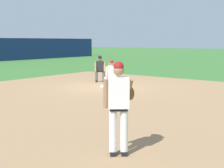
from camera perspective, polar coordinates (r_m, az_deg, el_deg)
ground_plane at (r=15.40m, az=-1.11°, el=-0.54°), size 160.00×160.00×0.00m
infield_dirt_patch at (r=10.81m, az=-0.45°, el=-4.12°), size 18.00×18.00×0.01m
first_base_bag at (r=15.39m, az=-1.11°, el=-0.38°), size 0.38×0.38×0.09m
baseball at (r=10.12m, az=0.61°, el=-4.76°), size 0.07×0.07×0.07m
pitcher at (r=6.08m, az=1.34°, el=-3.42°), size 0.85×0.57×1.86m
first_baseman at (r=15.31m, az=0.00°, el=2.17°), size 0.78×1.07×1.34m
umpire at (r=17.17m, az=-2.22°, el=2.99°), size 0.66×0.68×1.46m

